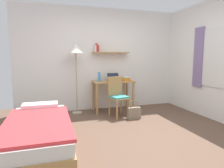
% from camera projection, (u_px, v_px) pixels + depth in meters
% --- Properties ---
extents(ground_plane, '(5.28, 5.28, 0.00)m').
position_uv_depth(ground_plane, '(134.00, 136.00, 3.39)').
color(ground_plane, brown).
extents(wall_back, '(4.40, 0.27, 2.60)m').
position_uv_depth(wall_back, '(104.00, 59.00, 5.13)').
color(wall_back, white).
rests_on(wall_back, ground_plane).
extents(bed, '(0.87, 1.88, 0.54)m').
position_uv_depth(bed, '(39.00, 135.00, 2.82)').
color(bed, '#B2844C').
rests_on(bed, ground_plane).
extents(desk, '(1.02, 0.53, 0.76)m').
position_uv_depth(desk, '(113.00, 87.00, 4.96)').
color(desk, '#B2844C').
rests_on(desk, ground_plane).
extents(desk_chair, '(0.48, 0.47, 0.91)m').
position_uv_depth(desk_chair, '(118.00, 95.00, 4.50)').
color(desk_chair, '#B2844C').
rests_on(desk_chair, ground_plane).
extents(standing_lamp, '(0.40, 0.40, 1.67)m').
position_uv_depth(standing_lamp, '(76.00, 52.00, 4.60)').
color(standing_lamp, '#B2A893').
rests_on(standing_lamp, ground_plane).
extents(laptop, '(0.30, 0.22, 0.20)m').
position_uv_depth(laptop, '(114.00, 79.00, 4.96)').
color(laptop, black).
rests_on(laptop, desk).
extents(water_bottle, '(0.07, 0.07, 0.23)m').
position_uv_depth(water_bottle, '(99.00, 77.00, 4.85)').
color(water_bottle, '#4C99DB').
rests_on(water_bottle, desk).
extents(book_stack, '(0.20, 0.24, 0.10)m').
position_uv_depth(book_stack, '(126.00, 79.00, 5.08)').
color(book_stack, orange).
rests_on(book_stack, desk).
extents(handbag, '(0.29, 0.12, 0.40)m').
position_uv_depth(handbag, '(134.00, 112.00, 4.34)').
color(handbag, gray).
rests_on(handbag, ground_plane).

